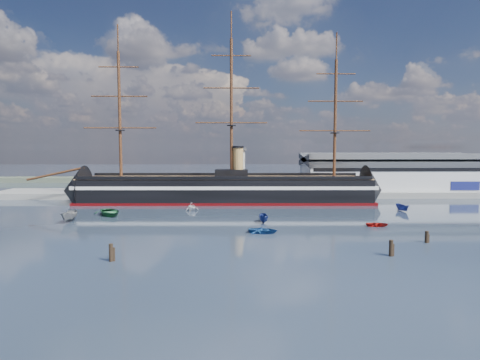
{
  "coord_description": "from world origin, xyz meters",
  "views": [
    {
      "loc": [
        0.19,
        -63.84,
        17.08
      ],
      "look_at": [
        2.49,
        35.0,
        9.0
      ],
      "focal_mm": 30.0,
      "sensor_mm": 36.0,
      "label": 1
    }
  ],
  "objects": [
    {
      "name": "ground",
      "position": [
        0.0,
        40.0,
        0.0
      ],
      "size": [
        600.0,
        600.0,
        0.0
      ],
      "primitive_type": "plane",
      "color": "black",
      "rests_on": "ground"
    },
    {
      "name": "quay",
      "position": [
        10.0,
        76.0,
        0.0
      ],
      "size": [
        180.0,
        18.0,
        2.0
      ],
      "primitive_type": "cube",
      "color": "slate",
      "rests_on": "ground"
    },
    {
      "name": "warehouse",
      "position": [
        58.0,
        80.0,
        7.98
      ],
      "size": [
        63.0,
        21.0,
        11.6
      ],
      "color": "#B7BABC",
      "rests_on": "ground"
    },
    {
      "name": "quay_tower",
      "position": [
        3.0,
        73.0,
        9.75
      ],
      "size": [
        5.0,
        5.0,
        15.0
      ],
      "color": "silver",
      "rests_on": "ground"
    },
    {
      "name": "warship",
      "position": [
        -3.29,
        60.0,
        4.04
      ],
      "size": [
        113.03,
        17.96,
        53.94
      ],
      "rotation": [
        0.0,
        0.0,
        -0.02
      ],
      "color": "black",
      "rests_on": "ground"
    },
    {
      "name": "motorboat_a",
      "position": [
        -36.87,
        27.86,
        0.0
      ],
      "size": [
        7.77,
        2.91,
        3.1
      ],
      "primitive_type": "imported",
      "rotation": [
        0.0,
        0.0,
        -0.01
      ],
      "color": "gray",
      "rests_on": "ground"
    },
    {
      "name": "motorboat_b",
      "position": [
        6.6,
        14.74,
        0.0
      ],
      "size": [
        2.14,
        3.81,
        1.67
      ],
      "primitive_type": "imported",
      "rotation": [
        0.0,
        0.0,
        1.36
      ],
      "color": "navy",
      "rests_on": "ground"
    },
    {
      "name": "motorboat_c",
      "position": [
        7.64,
        25.58,
        0.0
      ],
      "size": [
        6.18,
        2.3,
        2.46
      ],
      "primitive_type": "imported",
      "rotation": [
        0.0,
        0.0,
        0.01
      ],
      "color": "navy",
      "rests_on": "ground"
    },
    {
      "name": "motorboat_d",
      "position": [
        -10.38,
        43.98,
        0.0
      ],
      "size": [
        7.3,
        5.55,
        2.46
      ],
      "primitive_type": "imported",
      "rotation": [
        0.0,
        0.0,
        0.45
      ],
      "color": "white",
      "rests_on": "ground"
    },
    {
      "name": "motorboat_e",
      "position": [
        31.93,
        21.03,
        0.0
      ],
      "size": [
        1.52,
        3.08,
        1.38
      ],
      "primitive_type": "imported",
      "rotation": [
        0.0,
        0.0,
        1.45
      ],
      "color": "#9A100C",
      "rests_on": "ground"
    },
    {
      "name": "motorboat_f",
      "position": [
        46.29,
        41.49,
        0.0
      ],
      "size": [
        6.3,
        3.33,
        2.4
      ],
      "primitive_type": "imported",
      "rotation": [
        0.0,
        0.0,
        0.2
      ],
      "color": "navy",
      "rests_on": "ground"
    },
    {
      "name": "motorboat_g",
      "position": [
        -30.22,
        36.35,
        0.0
      ],
      "size": [
        5.88,
        4.74,
        2.58
      ],
      "primitive_type": "imported",
      "rotation": [
        0.0,
        0.0,
        0.54
      ],
      "color": "#1C4F2D",
      "rests_on": "ground"
    },
    {
      "name": "piling_near_left",
      "position": [
        -17.78,
        -4.45,
        0.0
      ],
      "size": [
        0.64,
        0.64,
        3.39
      ],
      "primitive_type": "cylinder",
      "color": "black",
      "rests_on": "ground"
    },
    {
      "name": "piling_near_right",
      "position": [
        25.36,
        -2.6,
        0.0
      ],
      "size": [
        0.64,
        0.64,
        3.27
      ],
      "primitive_type": "cylinder",
      "color": "black",
      "rests_on": "ground"
    },
    {
      "name": "piling_far_right",
      "position": [
        35.33,
        6.08,
        0.0
      ],
      "size": [
        0.64,
        0.64,
        2.81
      ],
      "primitive_type": "cylinder",
      "color": "black",
      "rests_on": "ground"
    }
  ]
}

